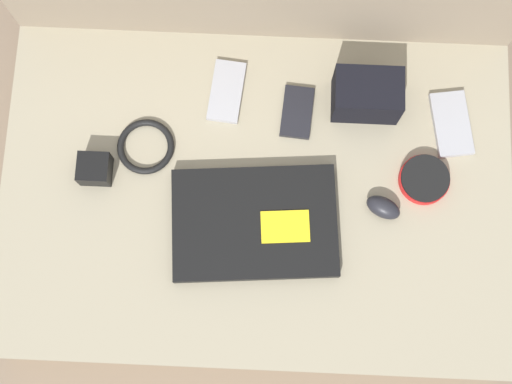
# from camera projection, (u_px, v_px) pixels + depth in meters

# --- Properties ---
(ground_plane) EXTENTS (8.00, 8.00, 0.00)m
(ground_plane) POSITION_uv_depth(u_px,v_px,m) (256.00, 209.00, 1.50)
(ground_plane) COLOR #7A6651
(couch_seat) EXTENTS (0.98, 0.65, 0.15)m
(couch_seat) POSITION_uv_depth(u_px,v_px,m) (256.00, 202.00, 1.43)
(couch_seat) COLOR gray
(couch_seat) RESTS_ON ground_plane
(laptop) EXTENTS (0.32, 0.24, 0.03)m
(laptop) POSITION_uv_depth(u_px,v_px,m) (256.00, 223.00, 1.33)
(laptop) COLOR black
(laptop) RESTS_ON couch_seat
(computer_mouse) EXTENTS (0.08, 0.06, 0.03)m
(computer_mouse) POSITION_uv_depth(u_px,v_px,m) (383.00, 207.00, 1.34)
(computer_mouse) COLOR black
(computer_mouse) RESTS_ON couch_seat
(speaker_puck) EXTENTS (0.10, 0.10, 0.02)m
(speaker_puck) POSITION_uv_depth(u_px,v_px,m) (424.00, 179.00, 1.35)
(speaker_puck) COLOR red
(speaker_puck) RESTS_ON couch_seat
(phone_silver) EXTENTS (0.07, 0.13, 0.01)m
(phone_silver) POSITION_uv_depth(u_px,v_px,m) (227.00, 91.00, 1.40)
(phone_silver) COLOR #99999E
(phone_silver) RESTS_ON couch_seat
(phone_black) EXTENTS (0.09, 0.14, 0.01)m
(phone_black) POSITION_uv_depth(u_px,v_px,m) (451.00, 124.00, 1.38)
(phone_black) COLOR #99999E
(phone_black) RESTS_ON couch_seat
(phone_small) EXTENTS (0.07, 0.11, 0.01)m
(phone_small) POSITION_uv_depth(u_px,v_px,m) (297.00, 112.00, 1.39)
(phone_small) COLOR black
(phone_small) RESTS_ON couch_seat
(camera_pouch) EXTENTS (0.13, 0.09, 0.09)m
(camera_pouch) POSITION_uv_depth(u_px,v_px,m) (367.00, 95.00, 1.35)
(camera_pouch) COLOR black
(camera_pouch) RESTS_ON couch_seat
(charger_brick) EXTENTS (0.06, 0.06, 0.05)m
(charger_brick) POSITION_uv_depth(u_px,v_px,m) (95.00, 169.00, 1.35)
(charger_brick) COLOR black
(charger_brick) RESTS_ON couch_seat
(cable_coil) EXTENTS (0.11, 0.11, 0.01)m
(cable_coil) POSITION_uv_depth(u_px,v_px,m) (146.00, 147.00, 1.37)
(cable_coil) COLOR black
(cable_coil) RESTS_ON couch_seat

